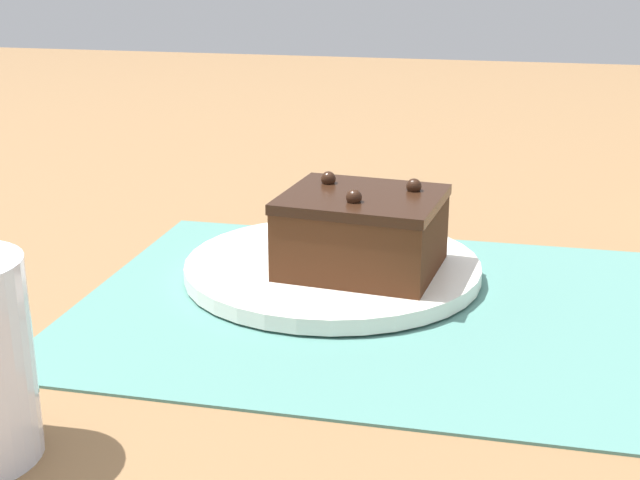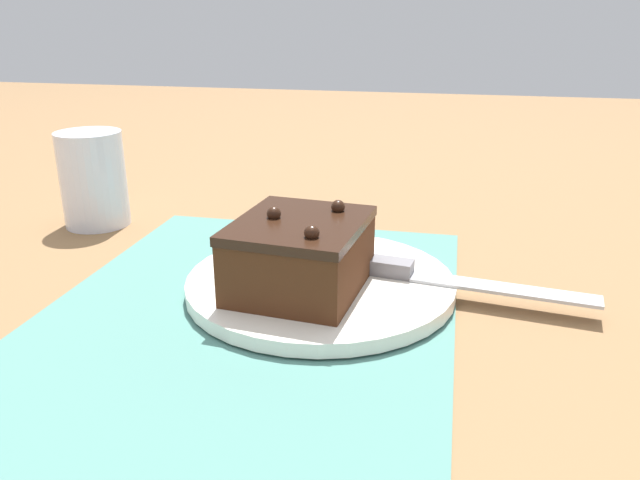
# 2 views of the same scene
# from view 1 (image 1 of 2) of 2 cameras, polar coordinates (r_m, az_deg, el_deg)

# --- Properties ---
(ground_plane) EXTENTS (3.00, 3.00, 0.00)m
(ground_plane) POSITION_cam_1_polar(r_m,az_deg,el_deg) (0.67, 4.46, -4.45)
(ground_plane) COLOR olive
(placemat_woven) EXTENTS (0.46, 0.34, 0.00)m
(placemat_woven) POSITION_cam_1_polar(r_m,az_deg,el_deg) (0.67, 4.46, -4.29)
(placemat_woven) COLOR slate
(placemat_woven) RESTS_ON ground_plane
(cake_plate) EXTENTS (0.24, 0.24, 0.01)m
(cake_plate) POSITION_cam_1_polar(r_m,az_deg,el_deg) (0.72, 0.81, -1.80)
(cake_plate) COLOR white
(cake_plate) RESTS_ON placemat_woven
(chocolate_cake) EXTENTS (0.13, 0.11, 0.07)m
(chocolate_cake) POSITION_cam_1_polar(r_m,az_deg,el_deg) (0.69, 2.69, 0.56)
(chocolate_cake) COLOR #472614
(chocolate_cake) RESTS_ON cake_plate
(serving_knife) EXTENTS (0.05, 0.23, 0.01)m
(serving_knife) POSITION_cam_1_polar(r_m,az_deg,el_deg) (0.79, 0.90, 1.04)
(serving_knife) COLOR slate
(serving_knife) RESTS_ON cake_plate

